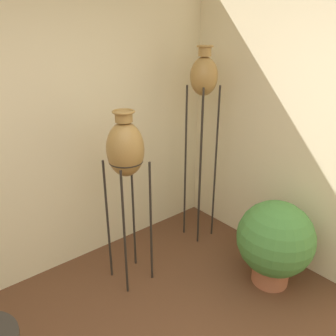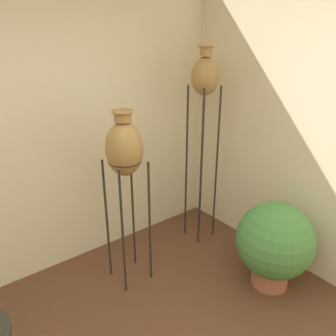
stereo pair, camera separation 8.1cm
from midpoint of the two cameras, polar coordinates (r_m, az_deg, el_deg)
The scene contains 4 objects.
wall_back at distance 2.91m, azimuth -25.15°, elevation 5.17°, with size 8.13×0.06×2.70m.
vase_stand_tall at distance 3.22m, azimuth 7.17°, elevation 14.31°, with size 0.26×0.26×2.01m.
vase_stand_medium at distance 2.63m, azimuth -6.74°, elevation 2.93°, with size 0.30×0.30×1.57m.
potted_plant at distance 3.05m, azimuth 18.78°, elevation -12.22°, with size 0.67×0.67×0.80m.
Camera 2 is at (-0.56, -0.69, 2.10)m, focal length 35.00 mm.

